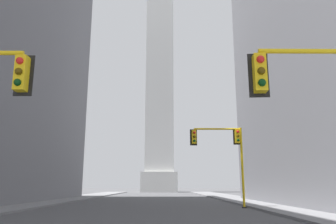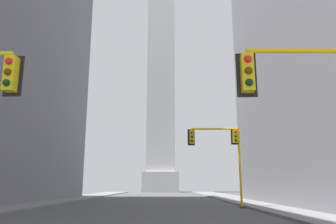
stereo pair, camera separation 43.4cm
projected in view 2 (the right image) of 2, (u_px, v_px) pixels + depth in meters
The scene contains 4 objects.
sidewalk_left at pixel (37, 203), 31.34m from camera, with size 5.00×105.82×0.15m, color slate.
sidewalk_right at pixel (258, 203), 31.34m from camera, with size 5.00×105.82×0.15m, color slate.
obelisk at pixel (161, 66), 94.12m from camera, with size 9.46×9.46×73.10m.
traffic_light_mid_right at pixel (222, 146), 26.33m from camera, with size 4.32×0.53×6.31m.
Camera 2 is at (1.95, -0.74, 1.71)m, focal length 35.00 mm.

